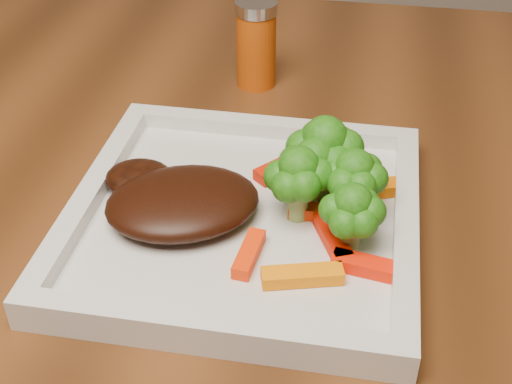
# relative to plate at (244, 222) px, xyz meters

# --- Properties ---
(plate) EXTENTS (0.27, 0.27, 0.01)m
(plate) POSITION_rel_plate_xyz_m (0.00, 0.00, 0.00)
(plate) COLOR silver
(plate) RESTS_ON dining_table
(steak) EXTENTS (0.15, 0.13, 0.03)m
(steak) POSITION_rel_plate_xyz_m (-0.05, -0.01, 0.02)
(steak) COLOR black
(steak) RESTS_ON plate
(broccoli_0) EXTENTS (0.07, 0.07, 0.07)m
(broccoli_0) POSITION_rel_plate_xyz_m (0.06, 0.04, 0.04)
(broccoli_0) COLOR #3D7613
(broccoli_0) RESTS_ON plate
(broccoli_1) EXTENTS (0.07, 0.07, 0.06)m
(broccoli_1) POSITION_rel_plate_xyz_m (0.08, 0.01, 0.04)
(broccoli_1) COLOR #275C0F
(broccoli_1) RESTS_ON plate
(broccoli_2) EXTENTS (0.07, 0.07, 0.06)m
(broccoli_2) POSITION_rel_plate_xyz_m (0.08, -0.02, 0.04)
(broccoli_2) COLOR #2D6110
(broccoli_2) RESTS_ON plate
(broccoli_3) EXTENTS (0.07, 0.07, 0.06)m
(broccoli_3) POSITION_rel_plate_xyz_m (0.04, 0.01, 0.04)
(broccoli_3) COLOR #166A11
(broccoli_3) RESTS_ON plate
(carrot_0) EXTENTS (0.06, 0.03, 0.01)m
(carrot_0) POSITION_rel_plate_xyz_m (0.05, -0.07, 0.01)
(carrot_0) COLOR orange
(carrot_0) RESTS_ON plate
(carrot_1) EXTENTS (0.06, 0.02, 0.01)m
(carrot_1) POSITION_rel_plate_xyz_m (0.10, -0.05, 0.01)
(carrot_1) COLOR #F71D04
(carrot_1) RESTS_ON plate
(carrot_2) EXTENTS (0.02, 0.05, 0.01)m
(carrot_2) POSITION_rel_plate_xyz_m (0.01, -0.05, 0.01)
(carrot_2) COLOR #FF3104
(carrot_2) RESTS_ON plate
(carrot_3) EXTENTS (0.06, 0.04, 0.01)m
(carrot_3) POSITION_rel_plate_xyz_m (0.10, 0.05, 0.01)
(carrot_3) COLOR #D45F03
(carrot_3) RESTS_ON plate
(carrot_4) EXTENTS (0.05, 0.06, 0.01)m
(carrot_4) POSITION_rel_plate_xyz_m (0.02, 0.07, 0.01)
(carrot_4) COLOR red
(carrot_4) RESTS_ON plate
(carrot_5) EXTENTS (0.03, 0.05, 0.01)m
(carrot_5) POSITION_rel_plate_xyz_m (0.07, -0.02, 0.01)
(carrot_5) COLOR red
(carrot_5) RESTS_ON plate
(carrot_6) EXTENTS (0.05, 0.02, 0.01)m
(carrot_6) POSITION_rel_plate_xyz_m (0.06, 0.01, 0.01)
(carrot_6) COLOR red
(carrot_6) RESTS_ON plate
(spice_shaker) EXTENTS (0.04, 0.04, 0.09)m
(spice_shaker) POSITION_rel_plate_xyz_m (-0.03, 0.24, 0.04)
(spice_shaker) COLOR #B24309
(spice_shaker) RESTS_ON dining_table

